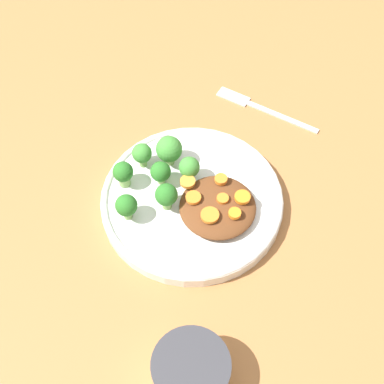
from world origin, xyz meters
TOP-DOWN VIEW (x-y plane):
  - ground_plane at (0.00, 0.00)m, footprint 4.00×4.00m
  - plate at (0.00, 0.00)m, footprint 0.29×0.29m
  - dip_bowl at (0.27, -0.03)m, footprint 0.10×0.10m
  - stew_mound at (0.03, 0.04)m, footprint 0.12×0.12m
  - broccoli_floret_0 at (-0.07, -0.03)m, footprint 0.04×0.04m
  - broccoli_floret_1 at (-0.04, -0.10)m, footprint 0.03×0.03m
  - broccoli_floret_2 at (-0.04, -0.05)m, footprint 0.03×0.03m
  - broccoli_floret_3 at (0.01, -0.04)m, footprint 0.04×0.04m
  - broccoli_floret_4 at (0.02, -0.10)m, footprint 0.03×0.03m
  - broccoli_floret_5 at (-0.07, -0.07)m, footprint 0.03×0.03m
  - broccoli_floret_6 at (-0.04, -0.00)m, footprint 0.03×0.03m
  - carrot_slice_0 at (0.05, 0.06)m, footprint 0.02×0.02m
  - carrot_slice_1 at (0.02, 0.04)m, footprint 0.02×0.02m
  - carrot_slice_2 at (0.03, 0.07)m, footprint 0.02×0.02m
  - carrot_slice_3 at (0.05, 0.02)m, footprint 0.03×0.03m
  - carrot_slice_4 at (-0.01, -0.01)m, footprint 0.02×0.02m
  - carrot_slice_5 at (-0.01, 0.05)m, footprint 0.02×0.02m
  - carrot_slice_6 at (0.02, 0.00)m, footprint 0.02×0.02m
  - fork at (-0.20, 0.14)m, footprint 0.13×0.17m

SIDE VIEW (x-z plane):
  - ground_plane at x=0.00m, z-range 0.00..0.00m
  - fork at x=-0.20m, z-range 0.00..0.01m
  - plate at x=0.00m, z-range 0.00..0.03m
  - stew_mound at x=0.03m, z-range 0.02..0.04m
  - dip_bowl at x=0.27m, z-range 0.00..0.06m
  - carrot_slice_1 at x=0.02m, z-range 0.04..0.05m
  - carrot_slice_6 at x=0.02m, z-range 0.04..0.05m
  - broccoli_floret_2 at x=-0.04m, z-range 0.03..0.07m
  - carrot_slice_4 at x=-0.01m, z-range 0.04..0.05m
  - carrot_slice_3 at x=0.05m, z-range 0.04..0.05m
  - carrot_slice_2 at x=0.03m, z-range 0.04..0.05m
  - carrot_slice_0 at x=0.05m, z-range 0.04..0.05m
  - carrot_slice_5 at x=-0.01m, z-range 0.04..0.05m
  - broccoli_floret_1 at x=-0.04m, z-range 0.03..0.07m
  - broccoli_floret_5 at x=-0.07m, z-range 0.03..0.07m
  - broccoli_floret_6 at x=-0.04m, z-range 0.03..0.07m
  - broccoli_floret_4 at x=0.02m, z-range 0.03..0.08m
  - broccoli_floret_3 at x=0.01m, z-range 0.03..0.08m
  - broccoli_floret_0 at x=-0.07m, z-range 0.03..0.08m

